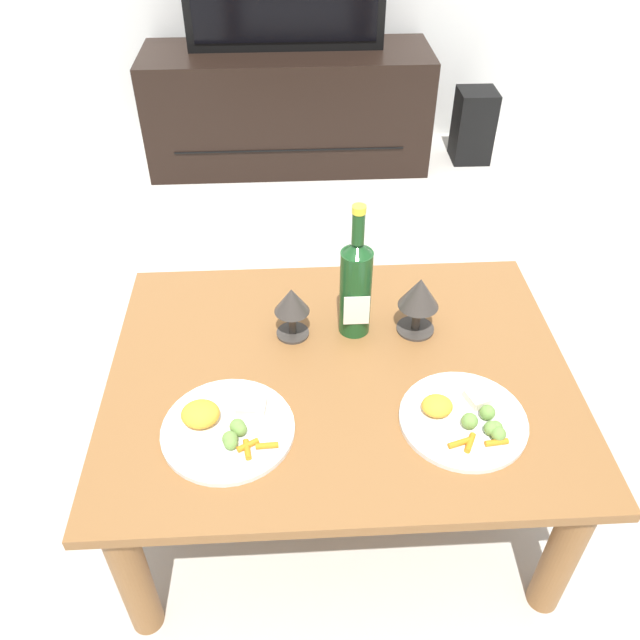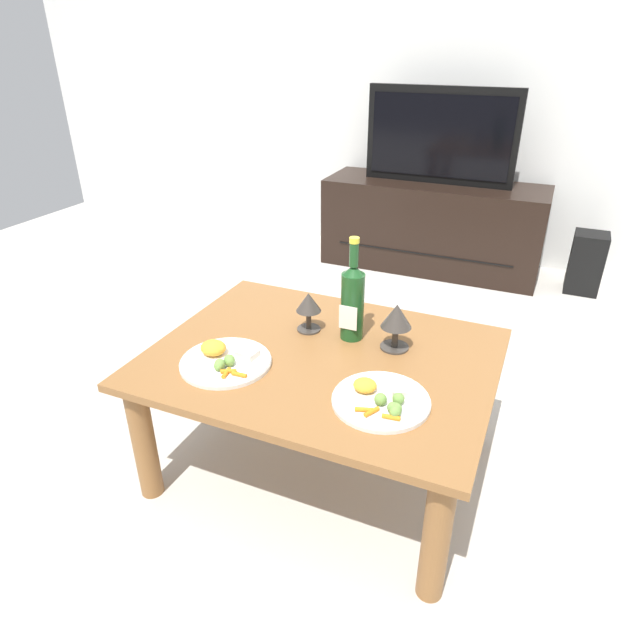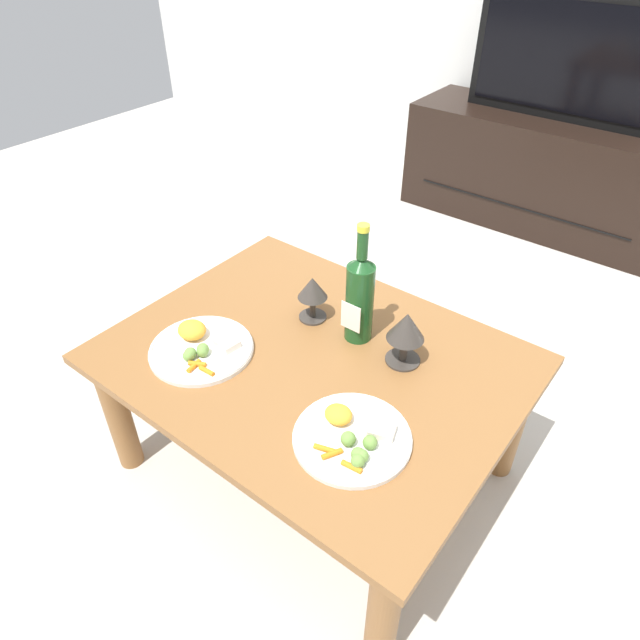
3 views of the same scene
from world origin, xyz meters
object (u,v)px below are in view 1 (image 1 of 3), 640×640
dinner_plate_right (464,418)px  goblet_left (292,304)px  floor_speaker (473,126)px  wine_bottle (356,284)px  dining_table (339,393)px  dinner_plate_left (226,426)px  goblet_right (419,296)px  tv_stand (288,109)px

dinner_plate_right → goblet_left: bearing=139.6°
floor_speaker → wine_bottle: wine_bottle is taller
dining_table → goblet_left: bearing=128.9°
dining_table → wine_bottle: 0.25m
dining_table → dinner_plate_left: 0.30m
wine_bottle → dinner_plate_right: bearing=-57.0°
goblet_right → tv_stand: bearing=98.9°
floor_speaker → goblet_right: (-0.60, -1.76, 0.37)m
goblet_left → dinner_plate_left: goblet_left is taller
floor_speaker → dinner_plate_left: 2.32m
tv_stand → dinner_plate_left: size_ratio=4.81×
tv_stand → floor_speaker: tv_stand is taller
dinner_plate_right → tv_stand: bearing=99.0°
floor_speaker → tv_stand: bearing=179.0°
wine_bottle → dinner_plate_left: wine_bottle is taller
goblet_left → goblet_right: goblet_right is taller
goblet_left → tv_stand: bearing=89.6°
floor_speaker → goblet_left: size_ratio=2.55×
dining_table → wine_bottle: wine_bottle is taller
floor_speaker → dinner_plate_left: dinner_plate_left is taller
dinner_plate_left → dining_table: bearing=33.7°
goblet_left → wine_bottle: bearing=4.0°
goblet_right → floor_speaker: bearing=71.1°
goblet_right → wine_bottle: bearing=176.0°
dinner_plate_left → tv_stand: bearing=85.8°
floor_speaker → dinner_plate_left: size_ratio=1.26×
dining_table → floor_speaker: 2.06m
floor_speaker → dinner_plate_right: dinner_plate_right is taller
wine_bottle → goblet_right: wine_bottle is taller
floor_speaker → goblet_left: 2.01m
goblet_left → dinner_plate_right: size_ratio=0.51×
tv_stand → goblet_left: bearing=-90.4°
tv_stand → goblet_left: 1.81m
tv_stand → dinner_plate_left: bearing=-94.2°
tv_stand → dinner_plate_left: (-0.15, -2.08, 0.19)m
dining_table → tv_stand: bearing=92.7°
tv_stand → dinner_plate_left: 2.09m
tv_stand → goblet_left: size_ratio=9.73×
wine_bottle → goblet_left: wine_bottle is taller
dining_table → dinner_plate_right: 0.30m
goblet_left → dinner_plate_left: bearing=-115.9°
tv_stand → wine_bottle: 1.81m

